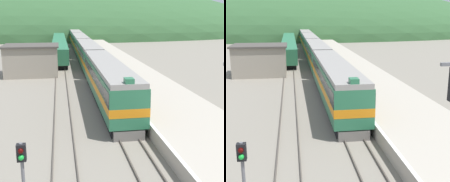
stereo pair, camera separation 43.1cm
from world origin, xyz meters
TOP-DOWN VIEW (x-y plane):
  - track_main at (0.00, 70.00)m, footprint 1.52×180.00m
  - track_siding at (-4.71, 70.00)m, footprint 1.52×180.00m
  - platform at (5.15, 50.00)m, footprint 7.15×140.00m
  - distant_hills at (0.00, 131.52)m, footprint 181.78×81.80m
  - station_shed at (-8.88, 40.94)m, footprint 8.04×6.49m
  - express_train_lead_car at (0.00, 24.34)m, footprint 3.01×21.13m
  - carriage_second at (0.00, 45.60)m, footprint 3.00×19.15m
  - carriage_third at (0.00, 65.63)m, footprint 3.00×19.15m
  - carriage_fourth at (0.00, 85.66)m, footprint 3.00×19.15m
  - siding_train at (-4.71, 66.00)m, footprint 2.90×44.51m
  - signal_post_siding at (-6.38, 5.25)m, footprint 0.36×0.42m

SIDE VIEW (x-z plane):
  - distant_hills at x=0.00m, z-range -20.25..20.25m
  - track_main at x=0.00m, z-range 0.00..0.16m
  - track_siding at x=-4.71m, z-range 0.00..0.16m
  - platform at x=5.15m, z-range -0.01..1.08m
  - siding_train at x=-4.71m, z-range 0.06..3.47m
  - station_shed at x=-8.88m, z-range 0.02..4.54m
  - carriage_second at x=0.00m, z-range 0.18..4.41m
  - carriage_third at x=0.00m, z-range 0.18..4.41m
  - carriage_fourth at x=0.00m, z-range 0.18..4.41m
  - express_train_lead_car at x=0.00m, z-range 0.02..4.61m
  - signal_post_siding at x=-6.38m, z-range 0.88..4.97m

